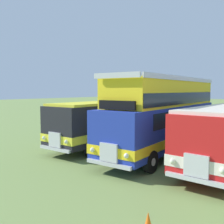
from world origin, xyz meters
name	(u,v)px	position (x,y,z in m)	size (l,w,h in m)	color
bus_first_in_row	(112,119)	(-13.88, 0.40, 1.75)	(2.72, 10.25, 2.99)	black
bus_second_in_row	(165,113)	(-9.92, 0.51, 2.36)	(2.91, 11.34, 4.52)	#1E339E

